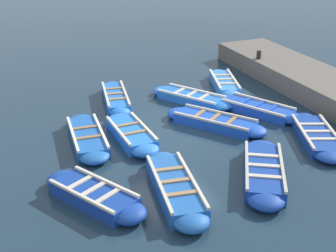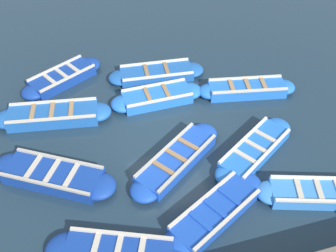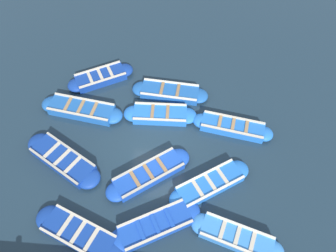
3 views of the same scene
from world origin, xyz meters
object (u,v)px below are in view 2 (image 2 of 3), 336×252
(boat_broadside, at_px, (53,176))
(boat_bow_out, at_px, (176,160))
(boat_outer_right, at_px, (62,78))
(boat_tucked, at_px, (317,194))
(boat_drifting, at_px, (157,74))
(boat_outer_left, at_px, (53,115))
(boat_far_corner, at_px, (157,97))
(boat_alongside, at_px, (247,89))
(boat_mid_row, at_px, (215,212))
(boat_stern_in, at_px, (255,150))

(boat_broadside, relative_size, boat_bow_out, 1.06)
(boat_outer_right, xyz_separation_m, boat_tucked, (-7.09, -6.13, -0.02))
(boat_outer_right, height_order, boat_drifting, boat_outer_right)
(boat_outer_left, bearing_deg, boat_far_corner, -89.89)
(boat_far_corner, bearing_deg, boat_alongside, -98.03)
(boat_far_corner, relative_size, boat_mid_row, 0.94)
(boat_alongside, relative_size, boat_outer_left, 0.91)
(boat_bow_out, bearing_deg, boat_alongside, -53.34)
(boat_mid_row, distance_m, boat_bow_out, 2.03)
(boat_stern_in, xyz_separation_m, boat_bow_out, (0.24, 2.37, 0.01))
(boat_mid_row, height_order, boat_tucked, boat_tucked)
(boat_far_corner, relative_size, boat_tucked, 0.96)
(boat_bow_out, height_order, boat_drifting, boat_bow_out)
(boat_far_corner, distance_m, boat_outer_right, 3.62)
(boat_alongside, height_order, boat_stern_in, boat_alongside)
(boat_broadside, height_order, boat_drifting, boat_broadside)
(boat_outer_left, relative_size, boat_drifting, 1.07)
(boat_broadside, height_order, boat_stern_in, boat_broadside)
(boat_outer_left, bearing_deg, boat_mid_row, -142.50)
(boat_far_corner, height_order, boat_outer_left, boat_outer_left)
(boat_drifting, bearing_deg, boat_broadside, 134.33)
(boat_far_corner, relative_size, boat_outer_right, 1.00)
(boat_tucked, distance_m, boat_bow_out, 3.95)
(boat_outer_left, bearing_deg, boat_broadside, 176.15)
(boat_broadside, bearing_deg, boat_bow_out, -95.88)
(boat_broadside, distance_m, boat_drifting, 5.57)
(boat_outer_right, relative_size, boat_stern_in, 0.97)
(boat_outer_right, height_order, boat_broadside, boat_outer_right)
(boat_mid_row, relative_size, boat_tucked, 1.02)
(boat_alongside, bearing_deg, boat_outer_right, 68.39)
(boat_far_corner, xyz_separation_m, boat_drifting, (1.34, -0.33, -0.02))
(boat_far_corner, relative_size, boat_broadside, 0.89)
(boat_outer_left, height_order, boat_broadside, boat_outer_left)
(boat_mid_row, bearing_deg, boat_outer_right, 25.51)
(boat_outer_right, distance_m, boat_bow_out, 5.67)
(boat_mid_row, bearing_deg, boat_tucked, -94.04)
(boat_stern_in, bearing_deg, boat_outer_left, 60.98)
(boat_stern_in, bearing_deg, boat_broadside, 84.15)
(boat_outer_right, xyz_separation_m, boat_drifting, (-0.66, -3.35, -0.02))
(boat_tucked, bearing_deg, boat_outer_left, 52.34)
(boat_far_corner, distance_m, boat_bow_out, 2.92)
(boat_outer_left, height_order, boat_stern_in, boat_outer_left)
(boat_outer_left, distance_m, boat_stern_in, 6.48)
(boat_stern_in, bearing_deg, boat_tucked, -154.64)
(boat_mid_row, xyz_separation_m, boat_broadside, (2.34, 3.92, 0.03))
(boat_alongside, xyz_separation_m, boat_stern_in, (-2.71, 0.95, -0.04))
(boat_stern_in, distance_m, boat_bow_out, 2.38)
(boat_alongside, xyz_separation_m, boat_outer_left, (0.44, 6.62, 0.01))
(boat_alongside, bearing_deg, boat_stern_in, 160.68)
(boat_broadside, relative_size, boat_stern_in, 1.09)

